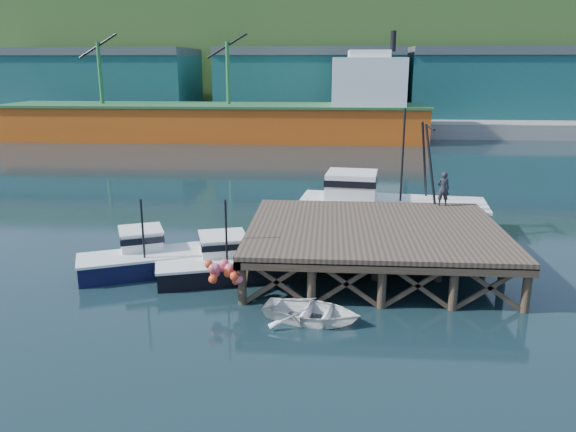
# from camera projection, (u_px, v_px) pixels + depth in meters

# --- Properties ---
(ground) EXTENTS (300.00, 300.00, 0.00)m
(ground) POSITION_uv_depth(u_px,v_px,m) (261.00, 265.00, 27.82)
(ground) COLOR black
(ground) RESTS_ON ground
(wharf) EXTENTS (12.00, 10.00, 2.62)m
(wharf) POSITION_uv_depth(u_px,v_px,m) (374.00, 231.00, 26.75)
(wharf) COLOR brown
(wharf) RESTS_ON ground
(far_quay) EXTENTS (160.00, 40.00, 2.00)m
(far_quay) POSITION_uv_depth(u_px,v_px,m) (310.00, 118.00, 94.98)
(far_quay) COLOR gray
(far_quay) RESTS_ON ground
(warehouse_left) EXTENTS (32.00, 16.00, 9.00)m
(warehouse_left) POSITION_uv_depth(u_px,v_px,m) (95.00, 85.00, 91.22)
(warehouse_left) COLOR #185150
(warehouse_left) RESTS_ON far_quay
(warehouse_mid) EXTENTS (28.00, 16.00, 9.00)m
(warehouse_mid) POSITION_uv_depth(u_px,v_px,m) (310.00, 85.00, 88.73)
(warehouse_mid) COLOR #185150
(warehouse_mid) RESTS_ON far_quay
(warehouse_right) EXTENTS (30.00, 16.00, 9.00)m
(warehouse_right) POSITION_uv_depth(u_px,v_px,m) (504.00, 86.00, 86.60)
(warehouse_right) COLOR #185150
(warehouse_right) RESTS_ON far_quay
(cargo_ship) EXTENTS (55.50, 10.00, 13.75)m
(cargo_ship) POSITION_uv_depth(u_px,v_px,m) (241.00, 115.00, 73.79)
(cargo_ship) COLOR #D05313
(cargo_ship) RESTS_ON ground
(hillside) EXTENTS (220.00, 50.00, 22.00)m
(hillside) POSITION_uv_depth(u_px,v_px,m) (316.00, 59.00, 121.27)
(hillside) COLOR #2D511E
(hillside) RESTS_ON ground
(boat_navy) EXTENTS (6.39, 4.48, 3.76)m
(boat_navy) POSITION_uv_depth(u_px,v_px,m) (143.00, 257.00, 26.71)
(boat_navy) COLOR black
(boat_navy) RESTS_ON ground
(boat_black) EXTENTS (6.72, 5.57, 3.91)m
(boat_black) POSITION_uv_depth(u_px,v_px,m) (225.00, 262.00, 26.06)
(boat_black) COLOR black
(boat_black) RESTS_ON ground
(trawler) EXTENTS (11.19, 5.15, 7.23)m
(trawler) POSITION_uv_depth(u_px,v_px,m) (388.00, 206.00, 33.21)
(trawler) COLOR #CDB285
(trawler) RESTS_ON ground
(dinghy) EXTENTS (4.35, 3.56, 0.79)m
(dinghy) POSITION_uv_depth(u_px,v_px,m) (312.00, 312.00, 21.61)
(dinghy) COLOR white
(dinghy) RESTS_ON ground
(dockworker) EXTENTS (0.69, 0.47, 1.87)m
(dockworker) POSITION_uv_depth(u_px,v_px,m) (443.00, 189.00, 30.59)
(dockworker) COLOR #222129
(dockworker) RESTS_ON wharf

